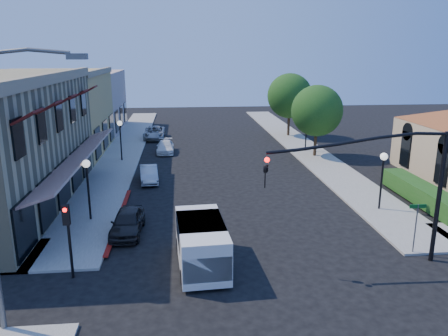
{
  "coord_description": "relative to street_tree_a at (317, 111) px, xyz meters",
  "views": [
    {
      "loc": [
        -3.27,
        -15.75,
        9.29
      ],
      "look_at": [
        -0.79,
        9.14,
        2.6
      ],
      "focal_mm": 35.0,
      "sensor_mm": 36.0,
      "label": 1
    }
  ],
  "objects": [
    {
      "name": "hedge",
      "position": [
        2.9,
        -13.0,
        -4.19
      ],
      "size": [
        1.4,
        8.0,
        1.1
      ],
      "primitive_type": "cube",
      "color": "#1E5017",
      "rests_on": "ground"
    },
    {
      "name": "lamppost_left_near",
      "position": [
        -17.3,
        -14.0,
        -1.46
      ],
      "size": [
        0.44,
        0.44,
        3.57
      ],
      "color": "black",
      "rests_on": "ground"
    },
    {
      "name": "ground",
      "position": [
        -8.8,
        -22.0,
        -4.19
      ],
      "size": [
        120.0,
        120.0,
        0.0
      ],
      "primitive_type": "plane",
      "color": "black",
      "rests_on": "ground"
    },
    {
      "name": "secondary_signal",
      "position": [
        -16.8,
        -20.59,
        -1.88
      ],
      "size": [
        0.28,
        0.42,
        3.32
      ],
      "color": "black",
      "rests_on": "ground"
    },
    {
      "name": "lamppost_right_far",
      "position": [
        -0.3,
        2.0,
        -1.46
      ],
      "size": [
        0.44,
        0.44,
        3.57
      ],
      "color": "black",
      "rests_on": "ground"
    },
    {
      "name": "parked_car_b",
      "position": [
        -14.52,
        -6.53,
        -3.61
      ],
      "size": [
        1.6,
        3.65,
        1.17
      ],
      "primitive_type": "imported",
      "rotation": [
        0.0,
        0.0,
        0.11
      ],
      "color": "#B5B8BB",
      "rests_on": "ground"
    },
    {
      "name": "lamppost_right_near",
      "position": [
        -0.3,
        -14.0,
        -1.46
      ],
      "size": [
        0.44,
        0.44,
        3.57
      ],
      "color": "black",
      "rests_on": "ground"
    },
    {
      "name": "curb_red_strip",
      "position": [
        -15.7,
        -14.0,
        -4.19
      ],
      "size": [
        0.25,
        10.0,
        0.06
      ],
      "primitive_type": "cube",
      "color": "maroon",
      "rests_on": "ground"
    },
    {
      "name": "street_name_sign",
      "position": [
        -1.3,
        -19.8,
        -2.5
      ],
      "size": [
        0.8,
        0.06,
        2.5
      ],
      "color": "#595B5E",
      "rests_on": "ground"
    },
    {
      "name": "lamppost_left_far",
      "position": [
        -17.3,
        0.0,
        -1.46
      ],
      "size": [
        0.44,
        0.44,
        3.57
      ],
      "color": "black",
      "rests_on": "ground"
    },
    {
      "name": "parked_car_c",
      "position": [
        -13.6,
        3.0,
        -3.64
      ],
      "size": [
        1.59,
        3.86,
        1.12
      ],
      "primitive_type": "imported",
      "rotation": [
        0.0,
        0.0,
        0.01
      ],
      "color": "white",
      "rests_on": "ground"
    },
    {
      "name": "street_tree_b",
      "position": [
        0.0,
        10.0,
        0.35
      ],
      "size": [
        4.94,
        4.94,
        7.02
      ],
      "color": "#362515",
      "rests_on": "ground"
    },
    {
      "name": "pink_stucco_building",
      "position": [
        -24.3,
        16.0,
        -0.69
      ],
      "size": [
        10.0,
        12.0,
        7.0
      ],
      "primitive_type": "cube",
      "color": "tan",
      "rests_on": "ground"
    },
    {
      "name": "yellow_stucco_building",
      "position": [
        -24.3,
        4.0,
        -0.39
      ],
      "size": [
        10.0,
        12.0,
        7.6
      ],
      "primitive_type": "cube",
      "color": "tan",
      "rests_on": "ground"
    },
    {
      "name": "parked_car_a",
      "position": [
        -15.0,
        -16.0,
        -3.54
      ],
      "size": [
        1.72,
        3.89,
        1.3
      ],
      "primitive_type": "imported",
      "rotation": [
        0.0,
        0.0,
        -0.05
      ],
      "color": "black",
      "rests_on": "ground"
    },
    {
      "name": "white_van",
      "position": [
        -11.31,
        -20.05,
        -3.0
      ],
      "size": [
        2.29,
        4.76,
        2.06
      ],
      "color": "silver",
      "rests_on": "ground"
    },
    {
      "name": "signal_mast_arm",
      "position": [
        -2.94,
        -20.5,
        -0.11
      ],
      "size": [
        8.01,
        0.39,
        6.0
      ],
      "color": "black",
      "rests_on": "ground"
    },
    {
      "name": "street_tree_a",
      "position": [
        0.0,
        0.0,
        0.0
      ],
      "size": [
        4.56,
        4.56,
        6.48
      ],
      "color": "#362515",
      "rests_on": "ground"
    },
    {
      "name": "parked_car_d",
      "position": [
        -15.0,
        10.0,
        -3.52
      ],
      "size": [
        2.26,
        4.85,
        1.35
      ],
      "primitive_type": "imported",
      "rotation": [
        0.0,
        0.0,
        -0.01
      ],
      "color": "#939598",
      "rests_on": "ground"
    },
    {
      "name": "sidewalk_left",
      "position": [
        -17.55,
        5.0,
        -4.13
      ],
      "size": [
        3.5,
        50.0,
        0.12
      ],
      "primitive_type": "cube",
      "color": "gray",
      "rests_on": "ground"
    },
    {
      "name": "sidewalk_right",
      "position": [
        -0.05,
        5.0,
        -4.13
      ],
      "size": [
        3.5,
        50.0,
        0.12
      ],
      "primitive_type": "cube",
      "color": "gray",
      "rests_on": "ground"
    }
  ]
}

